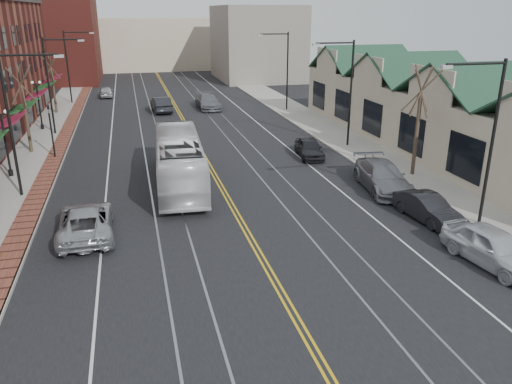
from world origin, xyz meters
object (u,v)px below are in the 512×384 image
transit_bus (179,160)px  parked_car_c (382,177)px  parked_car_b (427,208)px  parked_car_d (309,148)px  parked_suv (86,221)px  parked_car_a (493,247)px

transit_bus → parked_car_c: bearing=165.3°
parked_car_b → parked_car_d: size_ratio=1.01×
parked_suv → parked_car_c: bearing=-173.2°
parked_car_a → parked_car_c: size_ratio=0.84×
parked_car_b → parked_car_c: (0.00, 4.85, 0.14)m
parked_car_b → parked_car_d: parked_car_d is taller
transit_bus → parked_suv: transit_bus is taller
parked_car_c → transit_bus: bearing=169.6°
parked_suv → parked_car_a: parked_car_a is taller
parked_car_a → parked_car_c: (0.00, 9.76, 0.02)m
parked_suv → parked_car_b: parked_suv is taller
parked_car_c → parked_car_a: bearing=-82.3°
parked_car_a → parked_car_b: 4.91m
parked_car_d → transit_bus: bearing=-151.2°
transit_bus → parked_car_d: 10.68m
transit_bus → parked_car_a: 17.92m
transit_bus → parked_suv: bearing=54.5°
transit_bus → parked_car_b: (11.68, -8.66, -0.91)m
transit_bus → parked_car_d: size_ratio=2.77×
parked_suv → parked_car_a: bearing=154.9°
transit_bus → parked_car_d: bearing=-154.8°
transit_bus → parked_suv: size_ratio=2.11×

